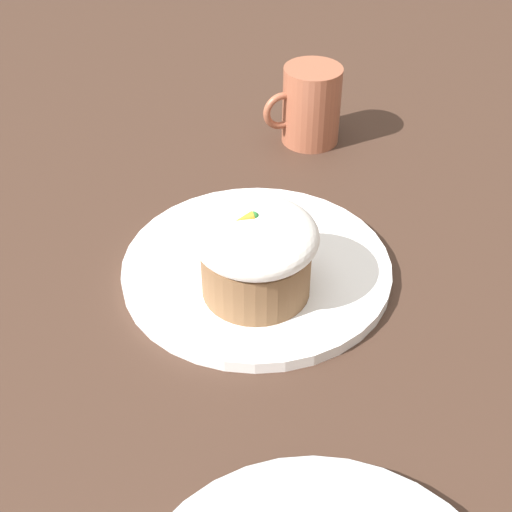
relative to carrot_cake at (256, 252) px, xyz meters
name	(u,v)px	position (x,y,z in m)	size (l,w,h in m)	color
ground_plane	(257,273)	(-0.01, -0.03, -0.06)	(4.00, 4.00, 0.00)	#3D281E
dessert_plate	(257,268)	(-0.01, -0.03, -0.05)	(0.25, 0.25, 0.01)	white
carrot_cake	(256,252)	(0.00, 0.00, 0.00)	(0.11, 0.11, 0.09)	brown
spoon	(255,253)	(-0.02, -0.04, -0.04)	(0.08, 0.11, 0.01)	#B7B7BC
coffee_cup	(310,105)	(-0.17, -0.24, -0.01)	(0.10, 0.07, 0.09)	#9E563D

